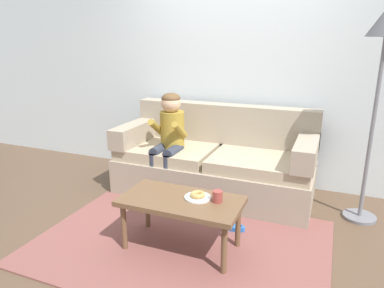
# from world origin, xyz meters

# --- Properties ---
(ground) EXTENTS (10.00, 10.00, 0.00)m
(ground) POSITION_xyz_m (0.00, 0.00, 0.00)
(ground) COLOR brown
(wall_back) EXTENTS (8.00, 0.10, 2.80)m
(wall_back) POSITION_xyz_m (0.00, 1.40, 1.40)
(wall_back) COLOR silver
(wall_back) RESTS_ON ground
(area_rug) EXTENTS (2.35, 1.68, 0.01)m
(area_rug) POSITION_xyz_m (0.00, -0.25, 0.01)
(area_rug) COLOR brown
(area_rug) RESTS_ON ground
(couch) EXTENTS (2.09, 0.90, 0.94)m
(couch) POSITION_xyz_m (-0.08, 0.85, 0.34)
(couch) COLOR tan
(couch) RESTS_ON ground
(coffee_table) EXTENTS (0.95, 0.50, 0.44)m
(coffee_table) POSITION_xyz_m (0.03, -0.32, 0.39)
(coffee_table) COLOR brown
(coffee_table) RESTS_ON ground
(person_child) EXTENTS (0.34, 0.58, 1.10)m
(person_child) POSITION_xyz_m (-0.53, 0.64, 0.67)
(person_child) COLOR olive
(person_child) RESTS_ON ground
(plate) EXTENTS (0.21, 0.21, 0.01)m
(plate) POSITION_xyz_m (0.15, -0.26, 0.45)
(plate) COLOR white
(plate) RESTS_ON coffee_table
(donut) EXTENTS (0.14, 0.14, 0.04)m
(donut) POSITION_xyz_m (0.15, -0.26, 0.47)
(donut) COLOR tan
(donut) RESTS_ON plate
(mug) EXTENTS (0.08, 0.08, 0.09)m
(mug) POSITION_xyz_m (0.31, -0.26, 0.48)
(mug) COLOR #993D38
(mug) RESTS_ON coffee_table
(toy_controller) EXTENTS (0.23, 0.09, 0.05)m
(toy_controller) POSITION_xyz_m (0.34, 0.11, 0.03)
(toy_controller) COLOR blue
(toy_controller) RESTS_ON ground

